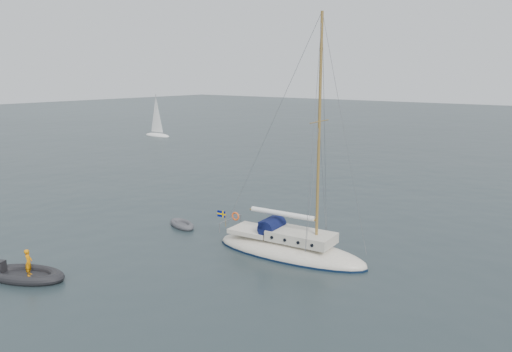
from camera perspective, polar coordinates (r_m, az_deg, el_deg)
The scene contains 5 objects.
ground at distance 26.36m, azimuth 3.25°, elevation -10.46°, with size 300.00×300.00×0.00m, color black.
sailboat at distance 27.83m, azimuth 3.90°, elevation -7.00°, with size 9.48×2.84×13.51m.
dinghy at distance 33.31m, azimuth -8.46°, elevation -5.49°, with size 2.54×1.15×0.36m.
rib at distance 27.41m, azimuth -24.83°, elevation -10.13°, with size 4.16×1.89×1.57m.
distant_yacht_a at distance 81.35m, azimuth -11.30°, elevation 6.60°, with size 5.29×2.82×7.01m.
Camera 1 is at (13.77, -20.16, 9.95)m, focal length 35.00 mm.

